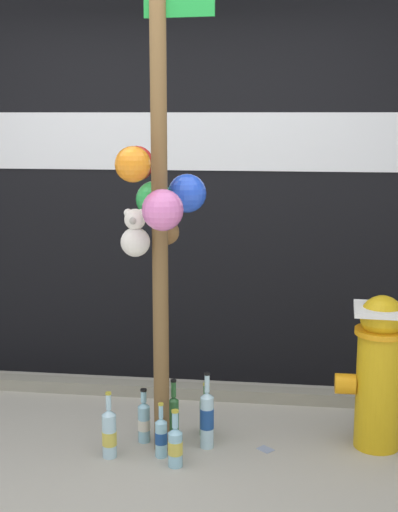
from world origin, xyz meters
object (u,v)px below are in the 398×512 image
(bottle_3, at_px, (174,416))
(bottle_5, at_px, (144,421))
(fire_hydrant, at_px, (380,369))
(bottle_6, at_px, (175,445))
(bottle_0, at_px, (207,418))
(bottle_4, at_px, (109,433))
(bottle_2, at_px, (161,436))
(memorial_post, at_px, (157,158))
(bottle_1, at_px, (206,414))

(bottle_3, height_order, bottle_5, bottle_3)
(fire_hydrant, height_order, bottle_6, fire_hydrant)
(bottle_0, bearing_deg, fire_hydrant, 8.25)
(bottle_0, height_order, bottle_4, bottle_0)
(bottle_0, xyz_separation_m, bottle_2, (-0.23, -0.15, -0.06))
(bottle_3, bearing_deg, memorial_post, -116.79)
(fire_hydrant, bearing_deg, bottle_4, -167.50)
(memorial_post, height_order, fire_hydrant, memorial_post)
(fire_hydrant, distance_m, bottle_1, 1.02)
(bottle_0, distance_m, bottle_1, 0.16)
(bottle_2, relative_size, bottle_4, 0.83)
(bottle_4, bearing_deg, fire_hydrant, 12.50)
(bottle_0, xyz_separation_m, bottle_5, (-0.36, 0.02, -0.05))
(bottle_1, distance_m, bottle_4, 0.60)
(fire_hydrant, bearing_deg, bottle_0, -171.75)
(fire_hydrant, distance_m, bottle_0, 0.99)
(bottle_3, bearing_deg, bottle_1, 27.38)
(bottle_0, xyz_separation_m, bottle_4, (-0.51, -0.19, -0.04))
(bottle_6, bearing_deg, bottle_3, 100.94)
(fire_hydrant, xyz_separation_m, bottle_1, (-0.97, 0.02, -0.33))
(bottle_1, relative_size, bottle_5, 1.01)
(bottle_5, bearing_deg, bottle_0, -3.91)
(bottle_1, bearing_deg, bottle_2, -124.94)
(bottle_1, xyz_separation_m, bottle_2, (-0.21, -0.30, -0.01))
(fire_hydrant, xyz_separation_m, bottle_4, (-1.46, -0.32, -0.32))
(bottle_0, xyz_separation_m, bottle_6, (-0.14, -0.25, -0.06))
(bottle_0, relative_size, bottle_6, 1.39)
(memorial_post, xyz_separation_m, bottle_3, (0.06, 0.12, -1.47))
(memorial_post, relative_size, bottle_6, 9.13)
(bottle_5, bearing_deg, bottle_6, -50.33)
(bottle_3, xyz_separation_m, bottle_6, (0.06, -0.31, -0.03))
(bottle_2, bearing_deg, bottle_6, -46.69)
(memorial_post, bearing_deg, bottle_3, 63.21)
(fire_hydrant, relative_size, bottle_5, 2.76)
(bottle_0, relative_size, bottle_4, 1.18)
(memorial_post, relative_size, bottle_0, 6.58)
(fire_hydrant, height_order, bottle_0, fire_hydrant)
(bottle_4, bearing_deg, bottle_1, 34.90)
(bottle_0, height_order, bottle_5, bottle_0)
(bottle_1, bearing_deg, fire_hydrant, -1.12)
(fire_hydrant, distance_m, bottle_2, 1.26)
(bottle_2, bearing_deg, bottle_5, 127.35)
(fire_hydrant, bearing_deg, bottle_1, 178.88)
(bottle_4, bearing_deg, bottle_5, 54.92)
(bottle_3, height_order, bottle_6, bottle_3)
(bottle_3, bearing_deg, bottle_0, -17.87)
(bottle_2, distance_m, bottle_3, 0.22)
(bottle_1, bearing_deg, bottle_5, -159.05)
(memorial_post, xyz_separation_m, bottle_4, (-0.25, -0.13, -1.48))
(bottle_2, height_order, bottle_5, bottle_5)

